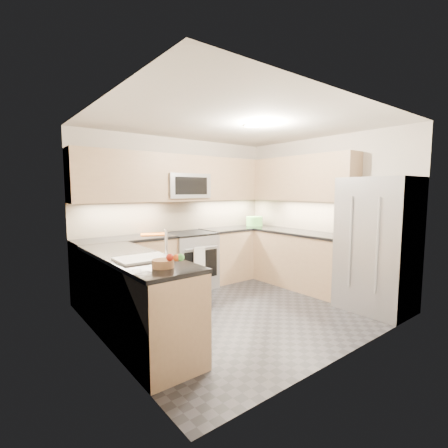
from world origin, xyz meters
TOP-DOWN VIEW (x-y plane):
  - floor at (0.00, 0.00)m, footprint 3.60×3.20m
  - ceiling at (0.00, 0.00)m, footprint 3.60×3.20m
  - wall_back at (0.00, 1.60)m, footprint 3.60×0.02m
  - wall_front at (0.00, -1.60)m, footprint 3.60×0.02m
  - wall_left at (-1.80, 0.00)m, footprint 0.02×3.20m
  - wall_right at (1.80, 0.00)m, footprint 0.02×3.20m
  - base_cab_back_left at (-1.09, 1.30)m, footprint 1.42×0.60m
  - base_cab_back_right at (1.09, 1.30)m, footprint 1.42×0.60m
  - base_cab_right at (1.50, 0.15)m, footprint 0.60×1.70m
  - base_cab_peninsula at (-1.50, 0.00)m, footprint 0.60×2.00m
  - countertop_back_left at (-1.09, 1.30)m, footprint 1.42×0.63m
  - countertop_back_right at (1.09, 1.30)m, footprint 1.42×0.63m
  - countertop_right at (1.50, 0.15)m, footprint 0.63×1.70m
  - countertop_peninsula at (-1.50, 0.00)m, footprint 0.63×2.00m
  - upper_cab_back at (0.00, 1.43)m, footprint 3.60×0.35m
  - upper_cab_right at (1.62, 0.28)m, footprint 0.35×1.95m
  - backsplash_back at (0.00, 1.60)m, footprint 3.60×0.01m
  - backsplash_right at (1.80, 0.45)m, footprint 0.01×2.30m
  - gas_range at (0.00, 1.28)m, footprint 0.76×0.65m
  - range_cooktop at (0.00, 1.28)m, footprint 0.76×0.65m
  - oven_door_glass at (0.00, 0.95)m, footprint 0.62×0.02m
  - oven_handle at (0.00, 0.93)m, footprint 0.60×0.02m
  - microwave at (0.00, 1.40)m, footprint 0.76×0.40m
  - microwave_door at (0.00, 1.20)m, footprint 0.60×0.01m
  - refrigerator at (1.45, -1.15)m, footprint 0.70×0.90m
  - fridge_handle_left at (1.08, -1.33)m, footprint 0.02×0.02m
  - fridge_handle_right at (1.08, -0.97)m, footprint 0.02×0.02m
  - sink_basin at (-1.50, -0.25)m, footprint 0.52×0.38m
  - faucet at (-1.24, -0.25)m, footprint 0.03×0.03m
  - utensil_bowl at (1.50, 1.31)m, footprint 0.35×0.35m
  - cutting_board at (-0.61, 1.36)m, footprint 0.47×0.41m
  - fruit_basket at (-1.51, -0.68)m, footprint 0.21×0.21m
  - fruit_apple at (-1.51, -0.82)m, footprint 0.07×0.07m
  - fruit_pear at (-1.44, -0.88)m, footprint 0.07×0.07m
  - dish_towel_check at (-0.06, 0.91)m, footprint 0.20×0.02m
  - fruit_orange at (-1.47, -0.86)m, footprint 0.06×0.06m

SIDE VIEW (x-z plane):
  - floor at x=0.00m, z-range 0.00..0.00m
  - base_cab_back_left at x=-1.09m, z-range 0.00..0.90m
  - base_cab_back_right at x=1.09m, z-range 0.00..0.90m
  - base_cab_right at x=1.50m, z-range 0.00..0.90m
  - base_cab_peninsula at x=-1.50m, z-range 0.00..0.90m
  - oven_door_glass at x=0.00m, z-range 0.22..0.68m
  - gas_range at x=0.00m, z-range 0.00..0.91m
  - dish_towel_check at x=-0.06m, z-range 0.36..0.74m
  - oven_handle at x=0.00m, z-range 0.71..0.73m
  - sink_basin at x=-1.50m, z-range 0.80..0.96m
  - refrigerator at x=1.45m, z-range 0.00..1.80m
  - range_cooktop at x=0.00m, z-range 0.90..0.93m
  - countertop_back_left at x=-1.09m, z-range 0.90..0.94m
  - countertop_back_right at x=1.09m, z-range 0.90..0.94m
  - countertop_right at x=1.50m, z-range 0.90..0.94m
  - countertop_peninsula at x=-1.50m, z-range 0.90..0.94m
  - cutting_board at x=-0.61m, z-range 0.94..0.95m
  - fridge_handle_left at x=1.08m, z-range 0.35..1.55m
  - fridge_handle_right at x=1.08m, z-range 0.35..1.55m
  - fruit_basket at x=-1.51m, z-range 0.94..1.01m
  - utensil_bowl at x=1.50m, z-range 0.94..1.12m
  - fruit_orange at x=-1.47m, z-range 1.02..1.08m
  - fruit_apple at x=-1.51m, z-range 1.02..1.09m
  - fruit_pear at x=-1.44m, z-range 1.02..1.09m
  - faucet at x=-1.24m, z-range 0.94..1.22m
  - backsplash_back at x=0.00m, z-range 0.94..1.45m
  - backsplash_right at x=1.80m, z-range 0.94..1.45m
  - wall_back at x=0.00m, z-range 0.00..2.50m
  - wall_front at x=0.00m, z-range 0.00..2.50m
  - wall_left at x=-1.80m, z-range 0.00..2.50m
  - wall_right at x=1.80m, z-range 0.00..2.50m
  - microwave at x=0.00m, z-range 1.50..1.90m
  - microwave_door at x=0.00m, z-range 1.56..1.84m
  - upper_cab_back at x=0.00m, z-range 1.45..2.20m
  - upper_cab_right at x=1.62m, z-range 1.45..2.20m
  - ceiling at x=0.00m, z-range 2.49..2.51m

